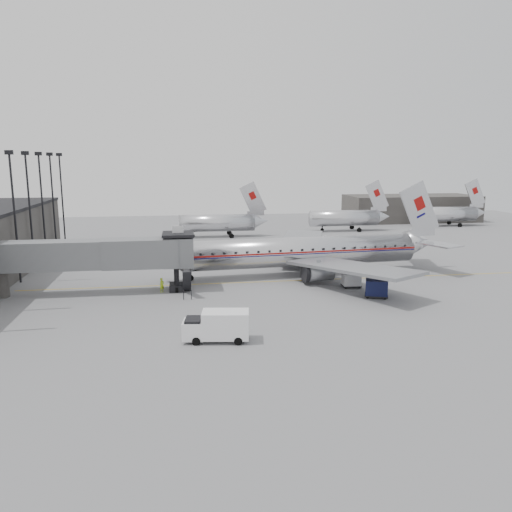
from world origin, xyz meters
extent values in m
plane|color=slate|center=(0.00, 0.00, 0.00)|extent=(160.00, 160.00, 0.00)
cube|color=#3B3835|center=(45.00, 60.00, 3.00)|extent=(30.00, 12.00, 6.00)
cube|color=gold|center=(3.00, 6.00, 0.01)|extent=(60.00, 0.15, 0.01)
cube|color=#585A5D|center=(-22.00, 3.60, 4.30)|extent=(12.00, 2.80, 3.00)
cube|color=#585A5D|center=(-13.00, 3.60, 4.30)|extent=(8.00, 3.00, 3.10)
cube|color=#585A5D|center=(-9.00, 4.00, 4.30)|extent=(3.20, 3.60, 3.20)
cube|color=black|center=(-9.00, 4.00, 6.20)|extent=(3.40, 3.80, 0.30)
cube|color=white|center=(-9.00, 4.00, 6.70)|extent=(1.20, 0.15, 0.80)
cylinder|color=black|center=(-9.30, 3.60, 1.40)|extent=(0.56, 0.56, 2.80)
cube|color=black|center=(-9.30, 3.60, 0.35)|extent=(1.60, 2.20, 0.70)
cylinder|color=black|center=(-9.30, 2.60, 0.30)|extent=(0.30, 0.60, 0.60)
cylinder|color=black|center=(-9.30, 4.60, 0.30)|extent=(0.30, 0.60, 0.60)
cylinder|color=#3B3835|center=(-27.50, 3.60, 1.40)|extent=(1.60, 1.60, 2.80)
cube|color=black|center=(-8.20, 1.30, 1.50)|extent=(0.90, 3.20, 2.90)
cylinder|color=black|center=(-27.50, 10.00, 7.50)|extent=(0.24, 0.24, 15.00)
cube|color=black|center=(-27.50, 10.00, 15.00)|extent=(0.90, 0.25, 0.50)
cylinder|color=black|center=(-27.50, 16.00, 7.50)|extent=(0.24, 0.24, 15.00)
cube|color=black|center=(-27.50, 16.00, 15.00)|extent=(0.90, 0.25, 0.50)
cylinder|color=black|center=(-27.50, 22.00, 7.50)|extent=(0.24, 0.24, 15.00)
cube|color=black|center=(-27.50, 22.00, 15.00)|extent=(0.90, 0.25, 0.50)
cylinder|color=black|center=(-27.50, 28.00, 7.50)|extent=(0.24, 0.24, 15.00)
cube|color=black|center=(-27.50, 28.00, 15.00)|extent=(0.90, 0.25, 0.50)
cylinder|color=black|center=(-27.50, 34.00, 7.50)|extent=(0.24, 0.24, 15.00)
cube|color=black|center=(-27.50, 34.00, 15.00)|extent=(0.90, 0.25, 0.50)
cylinder|color=silver|center=(-2.00, 42.00, 2.60)|extent=(14.00, 3.20, 3.20)
cube|color=silver|center=(4.80, 42.00, 7.00)|extent=(5.17, 0.26, 6.52)
cylinder|color=black|center=(-6.50, 42.00, 0.50)|extent=(0.24, 0.24, 1.00)
cylinder|color=silver|center=(24.00, 46.00, 2.60)|extent=(14.00, 3.20, 3.20)
cube|color=silver|center=(30.80, 46.00, 7.00)|extent=(5.17, 0.26, 6.52)
cylinder|color=black|center=(19.50, 46.00, 0.50)|extent=(0.24, 0.24, 1.00)
cylinder|color=silver|center=(48.00, 50.00, 2.60)|extent=(14.00, 3.20, 3.20)
cube|color=silver|center=(54.80, 50.00, 7.00)|extent=(5.17, 0.26, 6.52)
cylinder|color=black|center=(43.50, 50.00, 0.50)|extent=(0.24, 0.24, 1.00)
cylinder|color=silver|center=(6.00, 9.00, 2.94)|extent=(29.58, 6.10, 3.62)
cone|color=silver|center=(-10.10, 7.63, 2.94)|extent=(3.23, 3.86, 3.62)
cone|color=silver|center=(22.39, 10.39, 3.33)|extent=(4.20, 3.76, 3.44)
cube|color=#9D0D0B|center=(6.00, 9.00, 3.18)|extent=(29.59, 6.15, 0.18)
cube|color=#0E0955|center=(6.00, 9.00, 2.96)|extent=(29.59, 6.15, 0.10)
cube|color=silver|center=(22.10, 10.37, 7.84)|extent=(6.01, 0.80, 7.53)
cube|color=gray|center=(8.18, 18.03, 2.64)|extent=(10.23, 16.57, 1.16)
cube|color=gray|center=(9.67, 0.47, 2.64)|extent=(12.28, 16.32, 1.16)
cylinder|color=gray|center=(6.06, 14.12, 1.42)|extent=(3.49, 2.33, 2.06)
cylinder|color=gray|center=(6.92, 3.97, 1.42)|extent=(3.49, 2.33, 2.06)
cylinder|color=black|center=(-7.66, 7.84, 0.64)|extent=(0.20, 0.20, 1.27)
cylinder|color=black|center=(7.74, 11.70, 0.69)|extent=(0.25, 0.25, 1.37)
cylinder|color=black|center=(7.74, 11.70, 0.44)|extent=(1.00, 0.42, 0.98)
cylinder|color=black|center=(8.17, 6.63, 0.69)|extent=(0.25, 0.25, 1.37)
cylinder|color=black|center=(8.17, 6.63, 0.44)|extent=(1.00, 0.42, 0.98)
cube|color=white|center=(-5.39, -12.89, 1.38)|extent=(3.92, 2.53, 2.14)
cube|color=white|center=(-7.92, -12.53, 0.97)|extent=(1.89, 2.15, 1.43)
cube|color=black|center=(-7.92, -12.53, 1.58)|extent=(1.45, 1.89, 0.61)
cylinder|color=black|center=(-7.75, -13.49, 0.33)|extent=(0.68, 0.34, 0.65)
cylinder|color=black|center=(-7.49, -11.67, 0.33)|extent=(0.68, 0.34, 0.65)
cylinder|color=black|center=(-4.51, -13.94, 0.33)|extent=(0.68, 0.34, 0.65)
cylinder|color=black|center=(-4.25, -12.12, 0.33)|extent=(0.68, 0.34, 0.65)
cube|color=black|center=(11.41, -2.42, 1.07)|extent=(2.71, 2.39, 1.58)
cube|color=black|center=(11.41, -2.42, 0.23)|extent=(2.86, 2.54, 0.14)
cylinder|color=black|center=(10.32, -2.72, 0.17)|extent=(0.36, 0.25, 0.34)
cylinder|color=black|center=(12.00, -3.38, 0.17)|extent=(0.36, 0.25, 0.34)
cylinder|color=black|center=(10.82, -1.46, 0.17)|extent=(0.36, 0.25, 0.34)
cylinder|color=black|center=(12.49, -2.12, 0.17)|extent=(0.36, 0.25, 0.34)
cube|color=silver|center=(10.21, 2.00, 0.93)|extent=(2.05, 1.59, 1.37)
cube|color=black|center=(10.21, 2.00, 0.20)|extent=(2.15, 1.70, 0.12)
cylinder|color=black|center=(9.39, 1.47, 0.15)|extent=(0.30, 0.14, 0.29)
cylinder|color=black|center=(10.95, 1.36, 0.15)|extent=(0.30, 0.14, 0.29)
cylinder|color=black|center=(9.47, 2.64, 0.15)|extent=(0.30, 0.14, 0.29)
cylinder|color=black|center=(11.03, 2.53, 0.15)|extent=(0.30, 0.14, 0.29)
imported|color=#A4CC18|center=(-10.89, 3.00, 0.80)|extent=(0.68, 0.68, 1.59)
camera|label=1|loc=(-8.67, -50.51, 14.18)|focal=35.00mm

